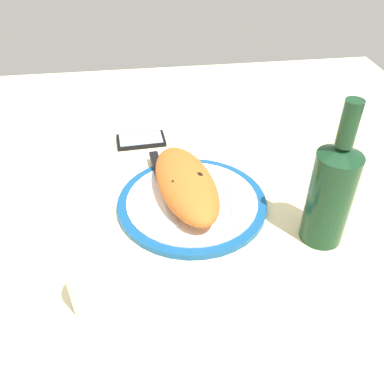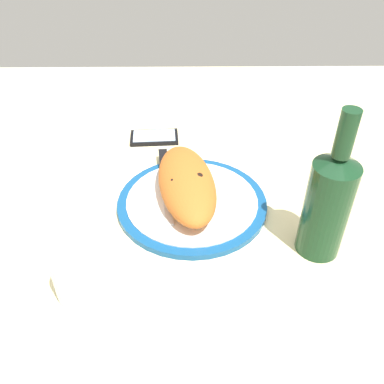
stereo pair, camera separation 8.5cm
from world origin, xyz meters
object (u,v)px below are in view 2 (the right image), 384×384
Objects in this scene: fork at (232,202)px; smartphone at (154,137)px; calzone at (187,183)px; wine_bottle at (328,202)px; water_glass at (76,279)px; plate at (192,203)px; knife at (165,173)px.

fork reaches higher than smartphone.
calzone is 2.21× the size of smartphone.
fork is 20.69cm from wine_bottle.
water_glass is at bearing 143.26° from calzone.
wine_bottle is (-12.34, -22.98, 10.19)cm from plate.
water_glass is at bearing 128.43° from fork.
fork is 17.29cm from knife.
water_glass is (-22.56, 18.78, 3.08)cm from plate.
fork is at bearing 52.97° from wine_bottle.
calzone is 28.23cm from wine_bottle.
knife reaches higher than fork.
knife is (8.79, 5.95, 1.30)cm from plate.
smartphone is 51.71cm from wine_bottle.
wine_bottle reaches higher than knife.
calzone reaches higher than knife.
knife is (7.65, 4.86, -2.89)cm from calzone.
plate is 29.51cm from water_glass.
plate is 4.47cm from calzone.
calzone is at bearing 43.81° from plate.
knife reaches higher than smartphone.
wine_bottle is at bearing -76.25° from water_glass.
wine_bottle is (10.22, -41.75, 7.11)cm from water_glass.
wine_bottle is (-11.16, -14.80, 9.17)cm from fork.
wine_bottle reaches higher than smartphone.
calzone is at bearing -161.81° from smartphone.
plate is 1.09× the size of wine_bottle.
water_glass is 0.31× the size of wine_bottle.
calzone is 1.70× the size of fork.
knife is 36.91cm from wine_bottle.
wine_bottle reaches higher than calzone.
fork is at bearing -125.22° from knife.
fork is at bearing -104.02° from calzone.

